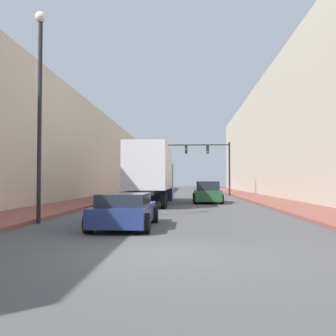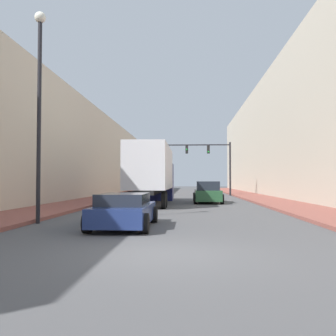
% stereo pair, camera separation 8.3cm
% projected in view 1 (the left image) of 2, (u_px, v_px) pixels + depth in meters
% --- Properties ---
extents(ground_plane, '(200.00, 200.00, 0.00)m').
position_uv_depth(ground_plane, '(163.00, 254.00, 8.39)').
color(ground_plane, '#4C4C4F').
extents(sidewalk_right, '(3.29, 80.00, 0.15)m').
position_uv_depth(sidewalk_right, '(251.00, 196.00, 37.97)').
color(sidewalk_right, brown).
rests_on(sidewalk_right, ground).
extents(sidewalk_left, '(3.29, 80.00, 0.15)m').
position_uv_depth(sidewalk_left, '(115.00, 196.00, 38.69)').
color(sidewalk_left, brown).
rests_on(sidewalk_left, ground).
extents(building_right, '(6.00, 80.00, 12.93)m').
position_uv_depth(building_right, '(297.00, 133.00, 37.94)').
color(building_right, '#BCB29E').
rests_on(building_right, ground).
extents(building_left, '(6.00, 80.00, 9.10)m').
position_uv_depth(building_left, '(71.00, 153.00, 39.08)').
color(building_left, beige).
rests_on(building_left, ground).
extents(semi_truck, '(2.51, 11.98, 3.97)m').
position_uv_depth(semi_truck, '(153.00, 173.00, 26.83)').
color(semi_truck, silver).
rests_on(semi_truck, ground).
extents(sedan_car, '(2.06, 4.42, 1.20)m').
position_uv_depth(sedan_car, '(125.00, 211.00, 13.25)').
color(sedan_car, navy).
rests_on(sedan_car, ground).
extents(suv_car, '(2.10, 4.85, 1.60)m').
position_uv_depth(suv_car, '(207.00, 193.00, 27.93)').
color(suv_car, '#234C2D').
rests_on(suv_car, ground).
extents(traffic_signal_gantry, '(7.29, 0.35, 5.94)m').
position_uv_depth(traffic_signal_gantry, '(213.00, 158.00, 41.53)').
color(traffic_signal_gantry, black).
rests_on(traffic_signal_gantry, ground).
extents(street_lamp, '(0.44, 0.44, 8.30)m').
position_uv_depth(street_lamp, '(40.00, 90.00, 14.58)').
color(street_lamp, black).
rests_on(street_lamp, ground).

